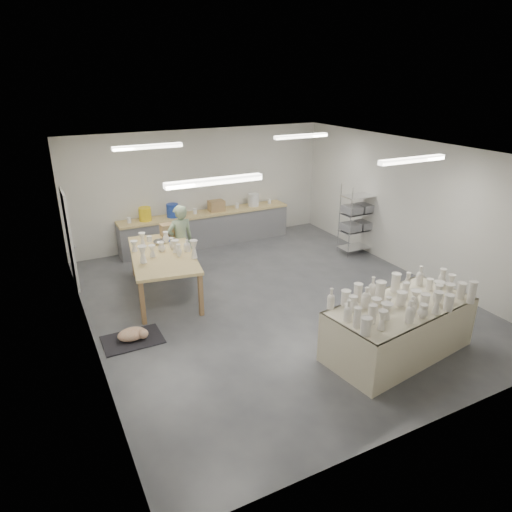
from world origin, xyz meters
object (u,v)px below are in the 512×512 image
work_table (163,252)px  potter (181,241)px  drying_table (399,327)px  red_stool (179,259)px

work_table → potter: 0.91m
drying_table → potter: bearing=106.6°
drying_table → potter: potter is taller
drying_table → work_table: bearing=116.5°
work_table → red_stool: 1.29m
drying_table → potter: size_ratio=1.59×
work_table → red_stool: size_ratio=6.86×
potter → drying_table: bearing=110.2°
work_table → red_stool: work_table is taller
drying_table → red_stool: drying_table is taller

